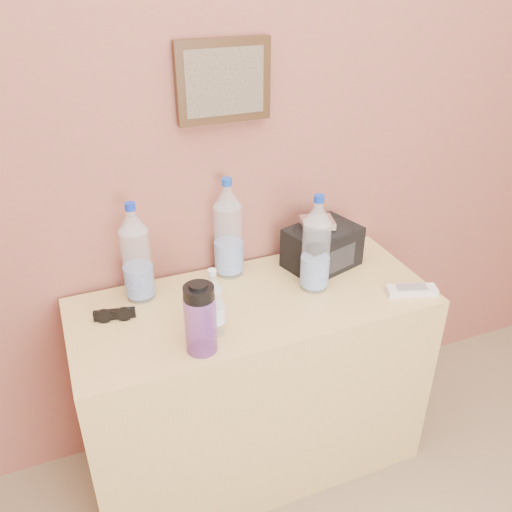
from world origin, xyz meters
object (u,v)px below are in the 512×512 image
(pet_large_c, at_px, (228,233))
(sunglasses, at_px, (115,314))
(pet_large_b, at_px, (137,257))
(pet_large_d, at_px, (316,249))
(dresser, at_px, (254,385))
(nalgene_bottle, at_px, (200,318))
(pet_small, at_px, (214,305))
(foil_packet, at_px, (317,222))
(ac_remote, at_px, (412,290))
(toiletry_bag, at_px, (322,245))

(pet_large_c, relative_size, sunglasses, 2.78)
(sunglasses, bearing_deg, pet_large_b, 53.50)
(pet_large_d, bearing_deg, dresser, 179.47)
(nalgene_bottle, height_order, sunglasses, nalgene_bottle)
(pet_small, relative_size, foil_packet, 1.98)
(dresser, height_order, foil_packet, foil_packet)
(ac_remote, bearing_deg, pet_small, -166.28)
(pet_large_d, bearing_deg, pet_large_b, 163.80)
(pet_large_c, bearing_deg, sunglasses, -163.47)
(pet_large_d, distance_m, pet_small, 0.41)
(dresser, xyz_separation_m, nalgene_bottle, (-0.23, -0.17, 0.48))
(dresser, distance_m, pet_small, 0.51)
(pet_large_c, xyz_separation_m, nalgene_bottle, (-0.21, -0.37, -0.05))
(sunglasses, distance_m, toiletry_bag, 0.76)
(toiletry_bag, height_order, foil_packet, foil_packet)
(sunglasses, bearing_deg, toiletry_bag, 15.15)
(pet_large_b, xyz_separation_m, sunglasses, (-0.10, -0.09, -0.13))
(nalgene_bottle, height_order, foil_packet, nalgene_bottle)
(foil_packet, bearing_deg, pet_small, -153.63)
(dresser, xyz_separation_m, foil_packet, (0.28, 0.12, 0.55))
(sunglasses, xyz_separation_m, toiletry_bag, (0.75, 0.05, 0.07))
(pet_large_d, xyz_separation_m, toiletry_bag, (0.09, 0.12, -0.07))
(pet_large_b, height_order, nalgene_bottle, pet_large_b)
(pet_large_c, height_order, nalgene_bottle, pet_large_c)
(dresser, height_order, ac_remote, ac_remote)
(foil_packet, bearing_deg, sunglasses, -176.35)
(pet_large_c, height_order, toiletry_bag, pet_large_c)
(pet_large_c, height_order, sunglasses, pet_large_c)
(pet_small, height_order, ac_remote, pet_small)
(nalgene_bottle, relative_size, toiletry_bag, 0.90)
(pet_large_d, bearing_deg, sunglasses, 173.87)
(pet_large_c, bearing_deg, pet_large_d, -39.79)
(ac_remote, bearing_deg, sunglasses, -175.71)
(pet_large_d, bearing_deg, pet_large_c, 140.21)
(pet_large_c, xyz_separation_m, ac_remote, (0.52, -0.35, -0.15))
(pet_large_b, relative_size, toiletry_bag, 1.37)
(nalgene_bottle, bearing_deg, sunglasses, 130.89)
(toiletry_bag, bearing_deg, nalgene_bottle, -167.78)
(pet_large_c, relative_size, pet_small, 1.64)
(sunglasses, bearing_deg, ac_remote, -2.25)
(pet_large_d, relative_size, ac_remote, 2.04)
(sunglasses, relative_size, foil_packet, 1.16)
(pet_large_c, distance_m, toiletry_bag, 0.35)
(nalgene_bottle, relative_size, foil_packet, 2.01)
(nalgene_bottle, bearing_deg, pet_large_c, 59.83)
(pet_large_b, relative_size, sunglasses, 2.64)
(pet_large_d, height_order, foil_packet, pet_large_d)
(nalgene_bottle, bearing_deg, pet_large_d, 20.85)
(pet_large_b, bearing_deg, pet_small, -58.26)
(pet_large_d, xyz_separation_m, foil_packet, (0.06, 0.12, 0.03))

